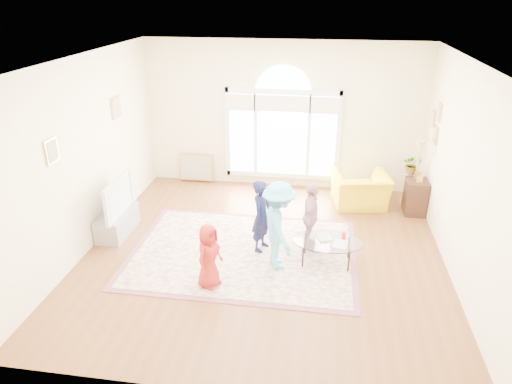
# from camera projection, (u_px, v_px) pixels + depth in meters

# --- Properties ---
(ground) EXTENTS (6.00, 6.00, 0.00)m
(ground) POSITION_uv_depth(u_px,v_px,m) (263.00, 253.00, 7.80)
(ground) COLOR brown
(ground) RESTS_ON ground
(room_shell) EXTENTS (6.00, 6.00, 6.00)m
(room_shell) POSITION_uv_depth(u_px,v_px,m) (282.00, 120.00, 9.71)
(room_shell) COLOR beige
(room_shell) RESTS_ON ground
(area_rug) EXTENTS (3.60, 2.60, 0.02)m
(area_rug) POSITION_uv_depth(u_px,v_px,m) (243.00, 252.00, 7.81)
(area_rug) COLOR beige
(area_rug) RESTS_ON ground
(rug_border) EXTENTS (3.80, 2.80, 0.01)m
(rug_border) POSITION_uv_depth(u_px,v_px,m) (243.00, 253.00, 7.81)
(rug_border) COLOR #814953
(rug_border) RESTS_ON ground
(tv_console) EXTENTS (0.45, 1.00, 0.42)m
(tv_console) POSITION_uv_depth(u_px,v_px,m) (117.00, 223.00, 8.36)
(tv_console) COLOR gray
(tv_console) RESTS_ON ground
(television) EXTENTS (0.18, 1.18, 0.68)m
(television) POSITION_uv_depth(u_px,v_px,m) (114.00, 196.00, 8.14)
(television) COLOR black
(television) RESTS_ON tv_console
(coffee_table) EXTENTS (1.16, 0.76, 0.54)m
(coffee_table) POSITION_uv_depth(u_px,v_px,m) (327.00, 242.00, 7.37)
(coffee_table) COLOR silver
(coffee_table) RESTS_ON ground
(armchair) EXTENTS (1.24, 1.13, 0.70)m
(armchair) POSITION_uv_depth(u_px,v_px,m) (360.00, 190.00, 9.34)
(armchair) COLOR gold
(armchair) RESTS_ON ground
(side_cabinet) EXTENTS (0.40, 0.50, 0.70)m
(side_cabinet) POSITION_uv_depth(u_px,v_px,m) (415.00, 197.00, 9.06)
(side_cabinet) COLOR black
(side_cabinet) RESTS_ON ground
(floor_lamp) EXTENTS (0.31, 0.31, 1.51)m
(floor_lamp) POSITION_uv_depth(u_px,v_px,m) (419.00, 152.00, 8.71)
(floor_lamp) COLOR black
(floor_lamp) RESTS_ON ground
(plant_pedestal) EXTENTS (0.20, 0.20, 0.70)m
(plant_pedestal) POSITION_uv_depth(u_px,v_px,m) (409.00, 190.00, 9.38)
(plant_pedestal) COLOR white
(plant_pedestal) RESTS_ON ground
(potted_plant) EXTENTS (0.41, 0.36, 0.41)m
(potted_plant) POSITION_uv_depth(u_px,v_px,m) (412.00, 165.00, 9.15)
(potted_plant) COLOR #33722D
(potted_plant) RESTS_ON plant_pedestal
(leaning_picture) EXTENTS (0.80, 0.14, 0.62)m
(leaning_picture) POSITION_uv_depth(u_px,v_px,m) (197.00, 181.00, 10.69)
(leaning_picture) COLOR tan
(leaning_picture) RESTS_ON ground
(child_red) EXTENTS (0.48, 0.58, 1.02)m
(child_red) POSITION_uv_depth(u_px,v_px,m) (209.00, 256.00, 6.74)
(child_red) COLOR #A5231F
(child_red) RESTS_ON area_rug
(child_navy) EXTENTS (0.42, 0.53, 1.27)m
(child_navy) POSITION_uv_depth(u_px,v_px,m) (262.00, 216.00, 7.65)
(child_navy) COLOR #151737
(child_navy) RESTS_ON area_rug
(child_pink) EXTENTS (0.34, 0.72, 1.20)m
(child_pink) POSITION_uv_depth(u_px,v_px,m) (311.00, 217.00, 7.70)
(child_pink) COLOR #CC919D
(child_pink) RESTS_ON area_rug
(child_blue) EXTENTS (0.84, 1.07, 1.46)m
(child_blue) POSITION_uv_depth(u_px,v_px,m) (279.00, 226.00, 7.13)
(child_blue) COLOR #60BDEA
(child_blue) RESTS_ON area_rug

